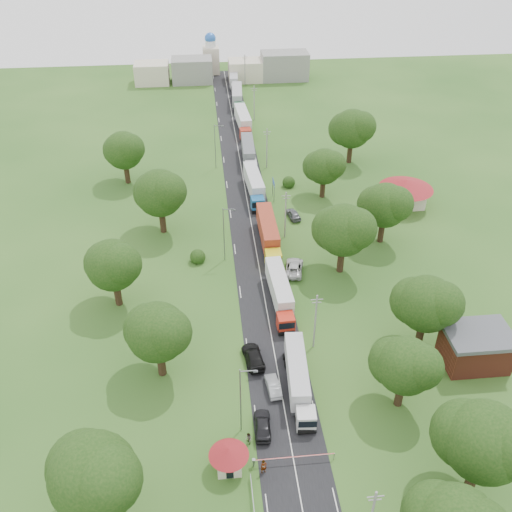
{
  "coord_description": "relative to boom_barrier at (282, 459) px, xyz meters",
  "views": [
    {
      "loc": [
        -8.08,
        -63.34,
        54.97
      ],
      "look_at": [
        -0.61,
        11.27,
        3.0
      ],
      "focal_mm": 40.0,
      "sensor_mm": 36.0,
      "label": 1
    }
  ],
  "objects": [
    {
      "name": "tree_3",
      "position": [
        21.35,
        17.16,
        6.33
      ],
      "size": [
        8.8,
        8.8,
        11.07
      ],
      "color": "#382616",
      "rests_on": "ground"
    },
    {
      "name": "lamp_1",
      "position": [
        -3.99,
        40.0,
        4.66
      ],
      "size": [
        2.03,
        0.22,
        10.0
      ],
      "color": "slate",
      "rests_on": "ground"
    },
    {
      "name": "pole_5",
      "position": [
        6.86,
        130.0,
        3.79
      ],
      "size": [
        1.6,
        0.24,
        9.0
      ],
      "color": "gray",
      "rests_on": "ground"
    },
    {
      "name": "ground",
      "position": [
        1.36,
        25.0,
        -0.89
      ],
      "size": [
        260.0,
        260.0,
        0.0
      ],
      "primitive_type": "plane",
      "color": "#27511B",
      "rests_on": "ground"
    },
    {
      "name": "car_lane_front",
      "position": [
        -1.64,
        4.79,
        -0.07
      ],
      "size": [
        2.22,
        4.93,
        1.64
      ],
      "primitive_type": "imported",
      "rotation": [
        0.0,
        0.0,
        3.08
      ],
      "color": "black",
      "rests_on": "ground"
    },
    {
      "name": "pole_2",
      "position": [
        6.86,
        46.0,
        3.79
      ],
      "size": [
        1.6,
        0.24,
        9.0
      ],
      "color": "gray",
      "rests_on": "ground"
    },
    {
      "name": "pole_1",
      "position": [
        6.86,
        18.0,
        3.79
      ],
      "size": [
        1.6,
        0.24,
        9.0
      ],
      "color": "gray",
      "rests_on": "ground"
    },
    {
      "name": "truck_6",
      "position": [
        3.38,
        113.43,
        1.38
      ],
      "size": [
        3.46,
        15.48,
        4.27
      ],
      "color": "#215934",
      "rests_on": "ground"
    },
    {
      "name": "church",
      "position": [
        -2.64,
        143.0,
        4.5
      ],
      "size": [
        5.0,
        5.0,
        12.3
      ],
      "color": "beige",
      "rests_on": "ground"
    },
    {
      "name": "tree_4",
      "position": [
        14.34,
        35.17,
        6.96
      ],
      "size": [
        9.6,
        9.6,
        12.05
      ],
      "color": "#382616",
      "rests_on": "ground"
    },
    {
      "name": "truck_5",
      "position": [
        3.53,
        95.82,
        1.4
      ],
      "size": [
        3.42,
        15.65,
        4.32
      ],
      "color": "#AA2A1A",
      "rests_on": "ground"
    },
    {
      "name": "car_verge_near",
      "position": [
        6.86,
        35.48,
        -0.06
      ],
      "size": [
        4.03,
        6.45,
        1.66
      ],
      "primitive_type": "imported",
      "rotation": [
        0.0,
        0.0,
        2.92
      ],
      "color": "silver",
      "rests_on": "ground"
    },
    {
      "name": "boom_barrier",
      "position": [
        0.0,
        0.0,
        0.0
      ],
      "size": [
        9.22,
        0.35,
        1.18
      ],
      "color": "slate",
      "rests_on": "ground"
    },
    {
      "name": "tree_5",
      "position": [
        23.35,
        43.16,
        6.33
      ],
      "size": [
        8.8,
        8.8,
        11.07
      ],
      "color": "#382616",
      "rests_on": "ground"
    },
    {
      "name": "tree_12",
      "position": [
        -14.66,
        50.17,
        6.96
      ],
      "size": [
        9.6,
        9.6,
        12.05
      ],
      "color": "#382616",
      "rests_on": "ground"
    },
    {
      "name": "house_brick",
      "position": [
        27.36,
        13.0,
        1.76
      ],
      "size": [
        8.6,
        6.6,
        5.2
      ],
      "color": "maroon",
      "rests_on": "ground"
    },
    {
      "name": "car_lane_rear",
      "position": [
        -1.64,
        16.01,
        -0.06
      ],
      "size": [
        3.09,
        6.01,
        1.67
      ],
      "primitive_type": "imported",
      "rotation": [
        0.0,
        0.0,
        3.28
      ],
      "color": "black",
      "rests_on": "ground"
    },
    {
      "name": "tree_10",
      "position": [
        -13.65,
        15.16,
        6.33
      ],
      "size": [
        8.8,
        8.8,
        11.07
      ],
      "color": "#382616",
      "rests_on": "ground"
    },
    {
      "name": "pedestrian_booth",
      "position": [
        -3.44,
        3.0,
        -0.05
      ],
      "size": [
        0.86,
        0.97,
        1.67
      ],
      "primitive_type": "imported",
      "rotation": [
        0.0,
        0.0,
        -1.25
      ],
      "color": "gray",
      "rests_on": "ground"
    },
    {
      "name": "pole_4",
      "position": [
        6.86,
        102.0,
        3.79
      ],
      "size": [
        1.6,
        0.24,
        9.0
      ],
      "color": "gray",
      "rests_on": "ground"
    },
    {
      "name": "info_sign",
      "position": [
        6.56,
        60.0,
        2.11
      ],
      "size": [
        0.12,
        3.1,
        4.1
      ],
      "color": "slate",
      "rests_on": "ground"
    },
    {
      "name": "tree_6",
      "position": [
        16.35,
        60.14,
        5.7
      ],
      "size": [
        8.0,
        8.0,
        10.1
      ],
      "color": "#382616",
      "rests_on": "ground"
    },
    {
      "name": "truck_0",
      "position": [
        3.44,
        10.57,
        1.12
      ],
      "size": [
        3.08,
        13.74,
        3.79
      ],
      "color": "silver",
      "rests_on": "ground"
    },
    {
      "name": "pole_3",
      "position": [
        6.86,
        74.0,
        3.79
      ],
      "size": [
        1.6,
        0.24,
        9.0
      ],
      "color": "gray",
      "rests_on": "ground"
    },
    {
      "name": "car_lane_mid",
      "position": [
        0.36,
        10.77,
        -0.19
      ],
      "size": [
        1.86,
        4.37,
        1.4
      ],
      "primitive_type": "imported",
      "rotation": [
        0.0,
        0.0,
        3.23
      ],
      "color": "#A2A5AA",
      "rests_on": "ground"
    },
    {
      "name": "house_cream",
      "position": [
        31.36,
        55.0,
        2.75
      ],
      "size": [
        10.08,
        10.08,
        5.8
      ],
      "color": "beige",
      "rests_on": "ground"
    },
    {
      "name": "truck_1",
      "position": [
        3.48,
        27.73,
        1.2
      ],
      "size": [
        2.97,
        14.29,
        3.95
      ],
      "color": "red",
      "rests_on": "ground"
    },
    {
      "name": "truck_4",
      "position": [
        3.2,
        77.54,
        1.28
      ],
      "size": [
        2.88,
        14.79,
        4.09
      ],
      "color": "#BBBBBB",
      "rests_on": "ground"
    },
    {
      "name": "tree_13",
      "position": [
        -22.65,
        70.16,
        6.33
      ],
      "size": [
        8.8,
        8.8,
        11.07
      ],
      "color": "#382616",
      "rests_on": "ground"
    },
    {
      "name": "truck_3",
      "position": [
        3.0,
        62.02,
        1.29
      ],
      "size": [
        3.31,
        14.91,
        4.12
      ],
      "color": "#17558C",
      "rests_on": "ground"
    },
    {
      "name": "truck_2",
      "position": [
        3.65,
        43.82,
        1.41
      ],
      "size": [
        2.76,
        15.61,
        4.33
      ],
      "color": "gold",
      "rests_on": "ground"
    },
    {
      "name": "tree_7",
      "position": [
        25.34,
        75.17,
        6.96
      ],
      "size": [
        9.6,
        9.6,
        12.05
      ],
      "color": "#382616",
      "rests_on": "ground"
    },
    {
      "name": "guard_booth",
      "position": [
        -5.84,
        -0.0,
        1.27
      ],
      "size": [
        4.4,
        4.4,
        3.45
      ],
      "color": "beige",
      "rests_on": "ground"
    },
    {
      "name": "road",
      "position": [
        1.36,
        45.0,
        -0.89
      ],
      "size": [
        8.0,
        200.0,
        0.04
      ],
      "primitive_type": "cube",
      "color": "black",
      "rests_on": "ground"
    },
    {
      "name": "tree_9",
      "position": [
        -18.66,
        -4.83,
        6.96
      ],
      "size": [
        9.6,
        9.6,
        12.05
      ],
      "color": "#382616",
      "rests_on": "ground"
    },
    {
      "name": "tree_2",
      "position": [
        15.35,
        7.14,
        5.7
      ],
      "size": [
        8.0,
        8.0,
        10.1
      ],
      "color": "#382616",
      "rests_on": "ground"
    },
    {
      "name": "lamp_0",
      "position": [
        -3.99,
        5.0,
        4.66
      ],
      "size": [
        2.03,
        0.22,
        10.0
      ],
      "color": "slate",
      "rests_on": "ground"
    },
    {
      "name": "distant_town",
      "position": [
        2.04,
        135.0,
        2.6
      ],
      "size": [
        52.0,
        8.0,
        8.0
      ],
      "color": "gray",
      "rests_on": "ground"
    },
    {
      "name": "pedestrian_near",
      "position": [
        -2.14,
        -0.88,
        0.08
      ],
      "size": [
        0.81,
        0.64,
        1.95
      ],
      "primitive_type": "imported",
      "rotation": [
        0.0,
        0.0,
        0.27
      ],
      "color": "gray",
      "rests_on": "ground"
    },
    {
      "name": "car_verge_far",
      "position": [
        9.36,
        52.45,
        -0.12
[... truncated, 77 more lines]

